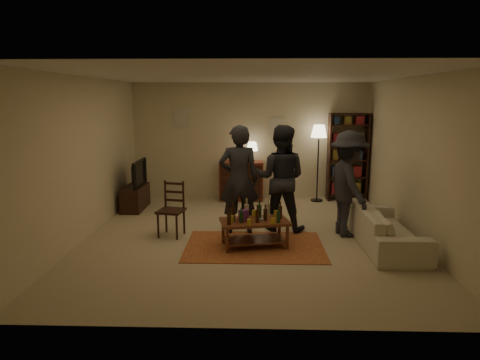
{
  "coord_description": "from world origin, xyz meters",
  "views": [
    {
      "loc": [
        0.07,
        -7.05,
        2.34
      ],
      "look_at": [
        -0.15,
        0.1,
        0.97
      ],
      "focal_mm": 32.0,
      "sensor_mm": 36.0,
      "label": 1
    }
  ],
  "objects_px": {
    "dining_chair": "(172,207)",
    "person_right": "(280,178)",
    "dresser": "(242,180)",
    "person_left": "(239,180)",
    "sofa": "(385,228)",
    "coffee_table": "(254,223)",
    "bookshelf": "(348,156)",
    "floor_lamp": "(319,137)",
    "tv_stand": "(135,191)",
    "person_by_sofa": "(348,184)"
  },
  "relations": [
    {
      "from": "floor_lamp",
      "to": "person_right",
      "type": "height_order",
      "value": "person_right"
    },
    {
      "from": "dining_chair",
      "to": "sofa",
      "type": "height_order",
      "value": "dining_chair"
    },
    {
      "from": "person_left",
      "to": "sofa",
      "type": "bearing_deg",
      "value": 160.9
    },
    {
      "from": "tv_stand",
      "to": "person_left",
      "type": "bearing_deg",
      "value": -34.76
    },
    {
      "from": "tv_stand",
      "to": "bookshelf",
      "type": "xyz_separation_m",
      "value": [
        4.69,
        0.98,
        0.65
      ]
    },
    {
      "from": "floor_lamp",
      "to": "person_by_sofa",
      "type": "relative_size",
      "value": 0.97
    },
    {
      "from": "sofa",
      "to": "person_right",
      "type": "relative_size",
      "value": 1.1
    },
    {
      "from": "floor_lamp",
      "to": "person_by_sofa",
      "type": "bearing_deg",
      "value": -86.64
    },
    {
      "from": "dresser",
      "to": "bookshelf",
      "type": "xyz_separation_m",
      "value": [
        2.44,
        0.07,
        0.56
      ]
    },
    {
      "from": "dining_chair",
      "to": "person_right",
      "type": "height_order",
      "value": "person_right"
    },
    {
      "from": "dining_chair",
      "to": "tv_stand",
      "type": "bearing_deg",
      "value": 135.07
    },
    {
      "from": "bookshelf",
      "to": "person_right",
      "type": "relative_size",
      "value": 1.07
    },
    {
      "from": "coffee_table",
      "to": "floor_lamp",
      "type": "xyz_separation_m",
      "value": [
        1.45,
        3.16,
        1.1
      ]
    },
    {
      "from": "bookshelf",
      "to": "person_left",
      "type": "bearing_deg",
      "value": -133.41
    },
    {
      "from": "dresser",
      "to": "sofa",
      "type": "bearing_deg",
      "value": -52.46
    },
    {
      "from": "coffee_table",
      "to": "dresser",
      "type": "relative_size",
      "value": 0.86
    },
    {
      "from": "tv_stand",
      "to": "floor_lamp",
      "type": "xyz_separation_m",
      "value": [
        4.0,
        0.85,
        1.11
      ]
    },
    {
      "from": "tv_stand",
      "to": "sofa",
      "type": "height_order",
      "value": "tv_stand"
    },
    {
      "from": "dining_chair",
      "to": "dresser",
      "type": "xyz_separation_m",
      "value": [
        1.13,
        2.66,
        -0.03
      ]
    },
    {
      "from": "floor_lamp",
      "to": "person_right",
      "type": "relative_size",
      "value": 0.93
    },
    {
      "from": "tv_stand",
      "to": "coffee_table",
      "type": "bearing_deg",
      "value": -42.21
    },
    {
      "from": "bookshelf",
      "to": "person_by_sofa",
      "type": "distance_m",
      "value": 2.7
    },
    {
      "from": "person_left",
      "to": "person_right",
      "type": "relative_size",
      "value": 1.01
    },
    {
      "from": "sofa",
      "to": "person_left",
      "type": "height_order",
      "value": "person_left"
    },
    {
      "from": "dining_chair",
      "to": "person_right",
      "type": "bearing_deg",
      "value": 23.57
    },
    {
      "from": "dining_chair",
      "to": "bookshelf",
      "type": "bearing_deg",
      "value": 49.66
    },
    {
      "from": "dresser",
      "to": "floor_lamp",
      "type": "distance_m",
      "value": 2.02
    },
    {
      "from": "coffee_table",
      "to": "dining_chair",
      "type": "distance_m",
      "value": 1.53
    },
    {
      "from": "tv_stand",
      "to": "person_right",
      "type": "xyz_separation_m",
      "value": [
        3.01,
        -1.37,
        0.56
      ]
    },
    {
      "from": "coffee_table",
      "to": "sofa",
      "type": "bearing_deg",
      "value": 2.92
    },
    {
      "from": "coffee_table",
      "to": "dining_chair",
      "type": "xyz_separation_m",
      "value": [
        -1.42,
        0.56,
        0.11
      ]
    },
    {
      "from": "coffee_table",
      "to": "bookshelf",
      "type": "relative_size",
      "value": 0.58
    },
    {
      "from": "floor_lamp",
      "to": "person_left",
      "type": "xyz_separation_m",
      "value": [
        -1.73,
        -2.43,
        -0.54
      ]
    },
    {
      "from": "dresser",
      "to": "bookshelf",
      "type": "bearing_deg",
      "value": 1.57
    },
    {
      "from": "dresser",
      "to": "person_right",
      "type": "relative_size",
      "value": 0.72
    },
    {
      "from": "tv_stand",
      "to": "floor_lamp",
      "type": "height_order",
      "value": "floor_lamp"
    },
    {
      "from": "coffee_table",
      "to": "sofa",
      "type": "distance_m",
      "value": 2.11
    },
    {
      "from": "tv_stand",
      "to": "person_by_sofa",
      "type": "bearing_deg",
      "value": -21.79
    },
    {
      "from": "dresser",
      "to": "person_left",
      "type": "xyz_separation_m",
      "value": [
        0.02,
        -2.49,
        0.48
      ]
    },
    {
      "from": "person_left",
      "to": "floor_lamp",
      "type": "bearing_deg",
      "value": -129.8
    },
    {
      "from": "bookshelf",
      "to": "floor_lamp",
      "type": "xyz_separation_m",
      "value": [
        -0.69,
        -0.13,
        0.46
      ]
    },
    {
      "from": "coffee_table",
      "to": "sofa",
      "type": "xyz_separation_m",
      "value": [
        2.1,
        0.11,
        -0.09
      ]
    },
    {
      "from": "person_right",
      "to": "dresser",
      "type": "bearing_deg",
      "value": -58.82
    },
    {
      "from": "dining_chair",
      "to": "sofa",
      "type": "xyz_separation_m",
      "value": [
        3.52,
        -0.45,
        -0.2
      ]
    },
    {
      "from": "coffee_table",
      "to": "bookshelf",
      "type": "distance_m",
      "value": 3.98
    },
    {
      "from": "coffee_table",
      "to": "person_right",
      "type": "xyz_separation_m",
      "value": [
        0.46,
        0.94,
        0.55
      ]
    },
    {
      "from": "coffee_table",
      "to": "person_left",
      "type": "relative_size",
      "value": 0.61
    },
    {
      "from": "sofa",
      "to": "person_left",
      "type": "distance_m",
      "value": 2.54
    },
    {
      "from": "dining_chair",
      "to": "person_by_sofa",
      "type": "distance_m",
      "value": 3.05
    },
    {
      "from": "sofa",
      "to": "bookshelf",
      "type": "bearing_deg",
      "value": -0.82
    }
  ]
}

